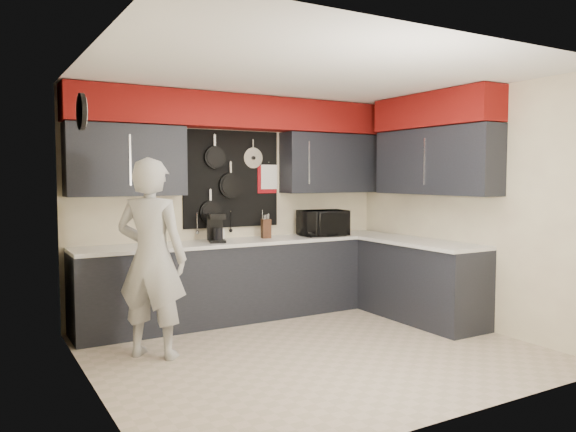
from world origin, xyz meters
TOP-DOWN VIEW (x-y plane):
  - ground at (0.00, 0.00)m, footprint 4.00×4.00m
  - back_wall_assembly at (0.01, 1.60)m, footprint 4.00×0.36m
  - right_wall_assembly at (1.85, 0.26)m, footprint 0.36×3.50m
  - left_wall_assembly at (-1.99, 0.02)m, footprint 0.05×3.50m
  - base_cabinets at (0.49, 1.13)m, footprint 3.95×2.20m
  - microwave at (1.04, 1.40)m, footprint 0.63×0.48m
  - knife_block at (0.29, 1.49)m, footprint 0.12×0.12m
  - utensil_crock at (-0.31, 1.49)m, footprint 0.11×0.11m
  - coffee_maker at (-0.39, 1.40)m, footprint 0.23×0.26m
  - person at (-1.37, 0.58)m, footprint 0.79×0.77m

SIDE VIEW (x-z plane):
  - ground at x=0.00m, z-range 0.00..0.00m
  - base_cabinets at x=0.49m, z-range 0.00..0.92m
  - person at x=-1.37m, z-range 0.00..1.82m
  - utensil_crock at x=-0.31m, z-range 0.92..1.06m
  - knife_block at x=0.29m, z-range 0.92..1.15m
  - microwave at x=1.04m, z-range 0.92..1.24m
  - coffee_maker at x=-0.39m, z-range 0.93..1.25m
  - left_wall_assembly at x=-1.99m, z-range 0.03..2.63m
  - right_wall_assembly at x=1.85m, z-range 0.64..3.24m
  - back_wall_assembly at x=0.01m, z-range 0.71..3.31m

